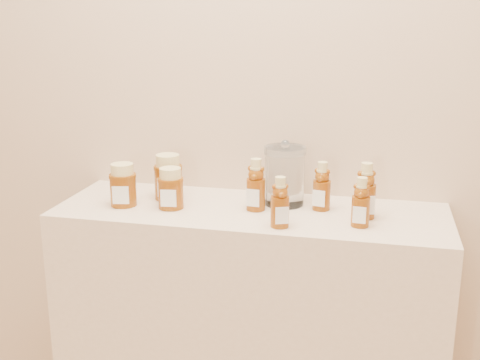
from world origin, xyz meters
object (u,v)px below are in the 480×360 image
(bear_bottle_front_left, at_px, (280,199))
(glass_canister, at_px, (285,173))
(bear_bottle_back_left, at_px, (256,181))
(honey_jar_left, at_px, (123,185))
(display_table, at_px, (250,340))

(bear_bottle_front_left, distance_m, glass_canister, 0.21)
(bear_bottle_back_left, relative_size, honey_jar_left, 1.35)
(display_table, bearing_deg, bear_bottle_back_left, 0.95)
(bear_bottle_back_left, bearing_deg, bear_bottle_front_left, -47.28)
(display_table, relative_size, glass_canister, 5.98)
(honey_jar_left, bearing_deg, bear_bottle_front_left, -21.25)
(bear_bottle_front_left, relative_size, honey_jar_left, 1.23)
(bear_bottle_front_left, height_order, honey_jar_left, bear_bottle_front_left)
(display_table, xyz_separation_m, glass_canister, (0.09, 0.08, 0.55))
(honey_jar_left, xyz_separation_m, glass_canister, (0.49, 0.13, 0.03))
(bear_bottle_back_left, relative_size, glass_canister, 0.90)
(honey_jar_left, bearing_deg, bear_bottle_back_left, -5.12)
(bear_bottle_front_left, bearing_deg, honey_jar_left, 148.49)
(display_table, bearing_deg, bear_bottle_front_left, -49.47)
(bear_bottle_back_left, height_order, glass_canister, glass_canister)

